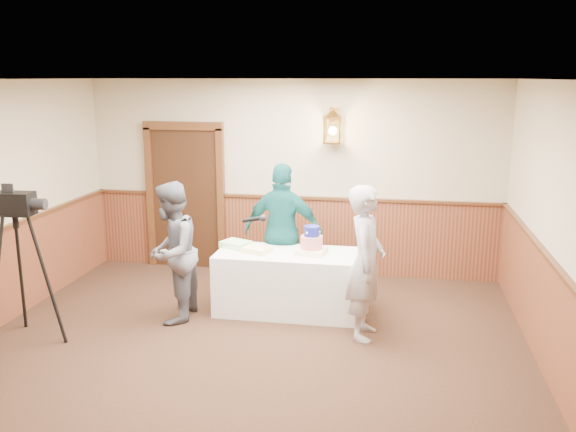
% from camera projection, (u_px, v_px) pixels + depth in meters
% --- Properties ---
extents(ground, '(7.00, 7.00, 0.00)m').
position_uv_depth(ground, '(229.00, 383.00, 5.75)').
color(ground, black).
rests_on(ground, ground).
extents(room_shell, '(6.02, 7.02, 2.81)m').
position_uv_depth(room_shell, '(233.00, 216.00, 5.86)').
color(room_shell, '#C3B092').
rests_on(room_shell, ground).
extents(display_table, '(1.80, 0.80, 0.75)m').
position_uv_depth(display_table, '(291.00, 282.00, 7.45)').
color(display_table, white).
rests_on(display_table, ground).
extents(tiered_cake, '(0.38, 0.38, 0.34)m').
position_uv_depth(tiered_cake, '(312.00, 243.00, 7.29)').
color(tiered_cake, '#FFF4C4').
rests_on(tiered_cake, display_table).
extents(sheet_cake_yellow, '(0.37, 0.33, 0.06)m').
position_uv_depth(sheet_cake_yellow, '(257.00, 250.00, 7.36)').
color(sheet_cake_yellow, '#FFFA98').
rests_on(sheet_cake_yellow, display_table).
extents(sheet_cake_green, '(0.41, 0.37, 0.08)m').
position_uv_depth(sheet_cake_green, '(236.00, 244.00, 7.59)').
color(sheet_cake_green, '#A8EDA7').
rests_on(sheet_cake_green, display_table).
extents(interviewer, '(1.49, 0.82, 1.66)m').
position_uv_depth(interviewer, '(172.00, 252.00, 7.09)').
color(interviewer, '#585860').
rests_on(interviewer, ground).
extents(baker, '(0.45, 0.65, 1.71)m').
position_uv_depth(baker, '(366.00, 263.00, 6.62)').
color(baker, '#A3A2A8').
rests_on(baker, ground).
extents(assistant_p, '(1.07, 0.52, 1.77)m').
position_uv_depth(assistant_p, '(283.00, 232.00, 7.81)').
color(assistant_p, '#145859').
rests_on(assistant_p, ground).
extents(tv_camera_rig, '(0.65, 0.61, 1.66)m').
position_uv_depth(tv_camera_rig, '(21.00, 276.00, 6.50)').
color(tv_camera_rig, black).
rests_on(tv_camera_rig, ground).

